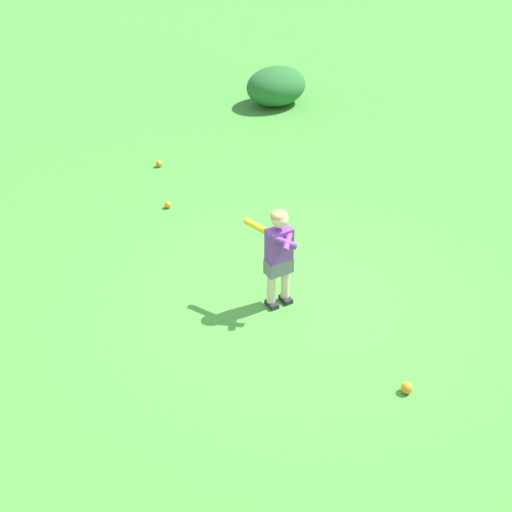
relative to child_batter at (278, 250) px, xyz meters
name	(u,v)px	position (x,y,z in m)	size (l,w,h in m)	color
ground_plane	(297,299)	(0.19, -0.11, -0.65)	(40.00, 40.00, 0.00)	#479338
child_batter	(278,250)	(0.00, 0.00, 0.00)	(0.31, 0.64, 1.08)	#232328
play_ball_midfield	(159,164)	(1.46, 3.50, -0.60)	(0.10, 0.10, 0.10)	orange
play_ball_behind_batter	(407,388)	(-0.26, -1.65, -0.60)	(0.10, 0.10, 0.10)	orange
play_ball_center_lawn	(168,205)	(0.66, 2.42, -0.60)	(0.09, 0.09, 0.09)	orange
shrub_left_background	(276,86)	(4.82, 3.99, -0.30)	(1.24, 1.00, 0.70)	#286B2D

